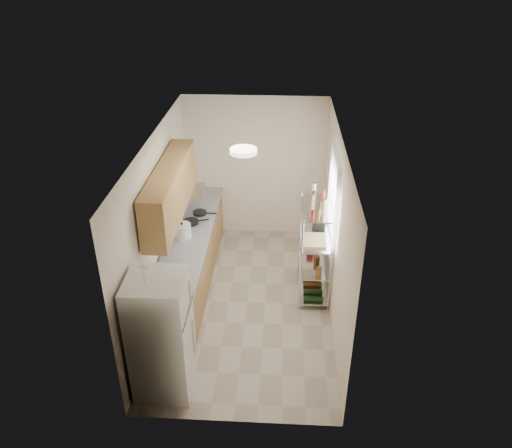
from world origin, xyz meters
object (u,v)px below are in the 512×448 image
at_px(rice_cooker, 182,231).
at_px(refrigerator, 161,336).
at_px(espresso_machine, 319,221).
at_px(cutting_board, 314,240).
at_px(frying_pan_large, 190,222).

bearing_deg(rice_cooker, refrigerator, -86.43).
bearing_deg(rice_cooker, espresso_machine, 4.64).
relative_size(cutting_board, espresso_machine, 1.49).
bearing_deg(rice_cooker, frying_pan_large, 83.95).
distance_m(rice_cooker, espresso_machine, 2.07).
bearing_deg(espresso_machine, cutting_board, -104.82).
bearing_deg(rice_cooker, cutting_board, -5.59).
distance_m(rice_cooker, cutting_board, 1.99).
bearing_deg(cutting_board, refrigerator, -134.25).
height_order(frying_pan_large, cutting_board, cutting_board).
distance_m(rice_cooker, frying_pan_large, 0.44).
xyz_separation_m(refrigerator, frying_pan_large, (-0.08, 2.53, 0.12)).
relative_size(refrigerator, rice_cooker, 5.98).
relative_size(rice_cooker, cutting_board, 0.64).
bearing_deg(cutting_board, frying_pan_large, 162.10).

